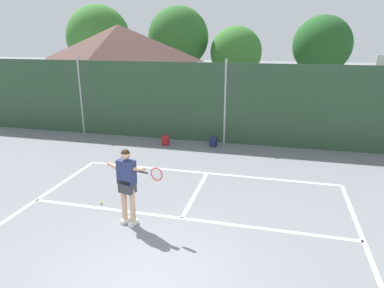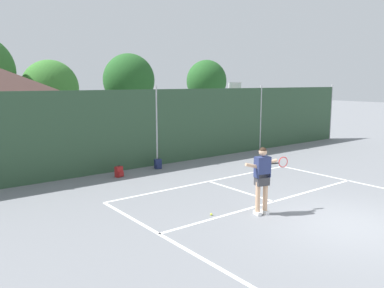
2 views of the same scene
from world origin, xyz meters
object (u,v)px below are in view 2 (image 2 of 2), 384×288
Objects in this scene: basketball_hoop at (234,105)px; tennis_ball at (211,214)px; backpack_navy at (158,164)px; tennis_player at (263,174)px; backpack_red at (119,172)px.

tennis_ball is (-8.45, -7.98, -2.28)m from basketball_hoop.
basketball_hoop is at bearing 19.43° from backpack_navy.
tennis_ball is at bearing 146.81° from tennis_player.
backpack_red and backpack_navy have the same top height.
basketball_hoop reaches higher than backpack_navy.
backpack_navy reaches higher than tennis_ball.
backpack_red is 1.00× the size of backpack_navy.
tennis_ball is 6.00m from backpack_navy.
basketball_hoop is 7.22m from backpack_navy.
backpack_navy is (-6.51, -2.30, -2.12)m from basketball_hoop.
tennis_ball is at bearing -108.83° from backpack_navy.
backpack_navy is at bearing 83.06° from tennis_player.
basketball_hoop is at bearing 43.35° from tennis_ball.
tennis_ball is 0.14× the size of backpack_navy.
backpack_red is at bearing -171.75° from backpack_navy.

